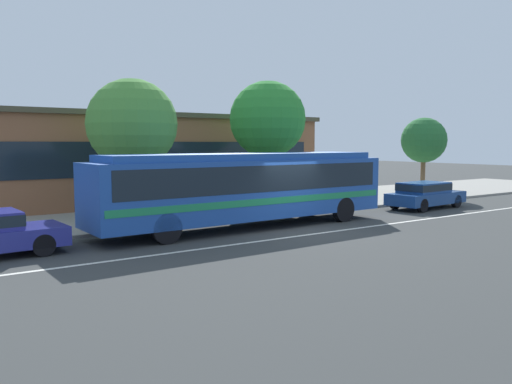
{
  "coord_description": "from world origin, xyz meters",
  "views": [
    {
      "loc": [
        -11.87,
        -14.33,
        3.19
      ],
      "look_at": [
        -0.55,
        1.98,
        1.3
      ],
      "focal_mm": 36.15,
      "sensor_mm": 36.0,
      "label": 1
    }
  ],
  "objects_px": {
    "sedan_far_ahead": "(425,194)",
    "bus_stop_sign": "(302,176)",
    "street_tree_near_stop": "(132,124)",
    "street_tree_mid_block": "(268,120)",
    "street_tree_far_end": "(424,140)",
    "transit_bus": "(246,185)",
    "pedestrian_waiting_near_sign": "(119,200)"
  },
  "relations": [
    {
      "from": "street_tree_mid_block",
      "to": "street_tree_far_end",
      "type": "relative_size",
      "value": 1.31
    },
    {
      "from": "sedan_far_ahead",
      "to": "street_tree_near_stop",
      "type": "xyz_separation_m",
      "value": [
        -13.22,
        4.22,
        3.22
      ]
    },
    {
      "from": "transit_bus",
      "to": "street_tree_mid_block",
      "type": "bearing_deg",
      "value": 45.81
    },
    {
      "from": "sedan_far_ahead",
      "to": "street_tree_far_end",
      "type": "bearing_deg",
      "value": 38.52
    },
    {
      "from": "street_tree_near_stop",
      "to": "street_tree_far_end",
      "type": "xyz_separation_m",
      "value": [
        17.99,
        -0.43,
        -0.6
      ]
    },
    {
      "from": "street_tree_near_stop",
      "to": "street_tree_far_end",
      "type": "height_order",
      "value": "street_tree_near_stop"
    },
    {
      "from": "transit_bus",
      "to": "street_tree_far_end",
      "type": "distance_m",
      "value": 15.66
    },
    {
      "from": "transit_bus",
      "to": "street_tree_near_stop",
      "type": "relative_size",
      "value": 2.12
    },
    {
      "from": "bus_stop_sign",
      "to": "street_tree_near_stop",
      "type": "height_order",
      "value": "street_tree_near_stop"
    },
    {
      "from": "pedestrian_waiting_near_sign",
      "to": "sedan_far_ahead",
      "type": "bearing_deg",
      "value": -9.38
    },
    {
      "from": "transit_bus",
      "to": "pedestrian_waiting_near_sign",
      "type": "xyz_separation_m",
      "value": [
        -4.12,
        2.2,
        -0.53
      ]
    },
    {
      "from": "transit_bus",
      "to": "street_tree_far_end",
      "type": "relative_size",
      "value": 2.62
    },
    {
      "from": "bus_stop_sign",
      "to": "street_tree_far_end",
      "type": "relative_size",
      "value": 0.54
    },
    {
      "from": "street_tree_near_stop",
      "to": "street_tree_mid_block",
      "type": "bearing_deg",
      "value": -0.09
    },
    {
      "from": "street_tree_mid_block",
      "to": "street_tree_near_stop",
      "type": "bearing_deg",
      "value": 179.91
    },
    {
      "from": "pedestrian_waiting_near_sign",
      "to": "street_tree_near_stop",
      "type": "bearing_deg",
      "value": 55.12
    },
    {
      "from": "sedan_far_ahead",
      "to": "street_tree_mid_block",
      "type": "bearing_deg",
      "value": 146.9
    },
    {
      "from": "sedan_far_ahead",
      "to": "pedestrian_waiting_near_sign",
      "type": "height_order",
      "value": "pedestrian_waiting_near_sign"
    },
    {
      "from": "street_tree_near_stop",
      "to": "street_tree_far_end",
      "type": "relative_size",
      "value": 1.24
    },
    {
      "from": "street_tree_far_end",
      "to": "bus_stop_sign",
      "type": "bearing_deg",
      "value": -171.3
    },
    {
      "from": "transit_bus",
      "to": "bus_stop_sign",
      "type": "xyz_separation_m",
      "value": [
        4.32,
        1.95,
        0.06
      ]
    },
    {
      "from": "transit_bus",
      "to": "bus_stop_sign",
      "type": "distance_m",
      "value": 4.74
    },
    {
      "from": "street_tree_mid_block",
      "to": "street_tree_far_end",
      "type": "distance_m",
      "value": 11.28
    },
    {
      "from": "sedan_far_ahead",
      "to": "bus_stop_sign",
      "type": "relative_size",
      "value": 1.83
    },
    {
      "from": "transit_bus",
      "to": "pedestrian_waiting_near_sign",
      "type": "relative_size",
      "value": 7.17
    },
    {
      "from": "sedan_far_ahead",
      "to": "street_tree_mid_block",
      "type": "xyz_separation_m",
      "value": [
        -6.46,
        4.21,
        3.58
      ]
    },
    {
      "from": "sedan_far_ahead",
      "to": "bus_stop_sign",
      "type": "bearing_deg",
      "value": 160.53
    },
    {
      "from": "pedestrian_waiting_near_sign",
      "to": "street_tree_far_end",
      "type": "relative_size",
      "value": 0.37
    },
    {
      "from": "bus_stop_sign",
      "to": "sedan_far_ahead",
      "type": "bearing_deg",
      "value": -19.47
    },
    {
      "from": "pedestrian_waiting_near_sign",
      "to": "street_tree_near_stop",
      "type": "height_order",
      "value": "street_tree_near_stop"
    },
    {
      "from": "bus_stop_sign",
      "to": "street_tree_far_end",
      "type": "xyz_separation_m",
      "value": [
        10.82,
        1.65,
        1.65
      ]
    },
    {
      "from": "sedan_far_ahead",
      "to": "street_tree_near_stop",
      "type": "bearing_deg",
      "value": 162.29
    }
  ]
}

